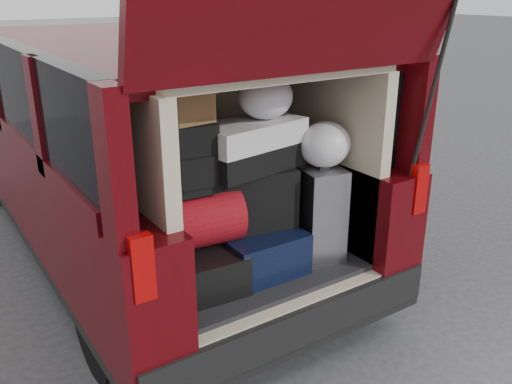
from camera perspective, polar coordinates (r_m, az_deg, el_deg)
ground at (r=3.49m, az=0.87°, el=-16.78°), size 80.00×80.00×0.00m
minivan at (r=4.58m, az=-12.40°, el=4.90°), size 1.90×5.35×2.77m
load_floor at (r=3.52m, az=-1.69°, el=-10.95°), size 1.24×1.05×0.55m
black_hardshell at (r=3.09m, az=-6.30°, el=-7.60°), size 0.45×0.59×0.23m
navy_hardshell at (r=3.25m, az=-0.41°, el=-5.69°), size 0.47×0.58×0.25m
silver_roller at (r=3.35m, az=6.30°, el=-1.96°), size 0.31×0.43×0.58m
red_duffel at (r=2.98m, az=-6.62°, el=-2.79°), size 0.54×0.38×0.33m
black_soft_case at (r=3.16m, az=-0.53°, el=-0.56°), size 0.54×0.38×0.35m
backpack at (r=2.82m, az=-6.83°, el=3.43°), size 0.27×0.18×0.37m
twotone_duffel at (r=3.05m, az=-0.60°, el=4.93°), size 0.66×0.42×0.28m
grocery_sack_lower at (r=2.80m, az=-7.22°, el=9.34°), size 0.24×0.20×0.20m
plastic_bag_center at (r=3.05m, az=1.00°, el=10.00°), size 0.34×0.33×0.25m
plastic_bag_right at (r=3.20m, az=7.23°, el=5.00°), size 0.33×0.31×0.27m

